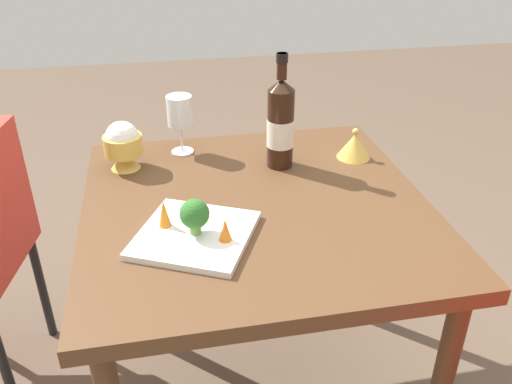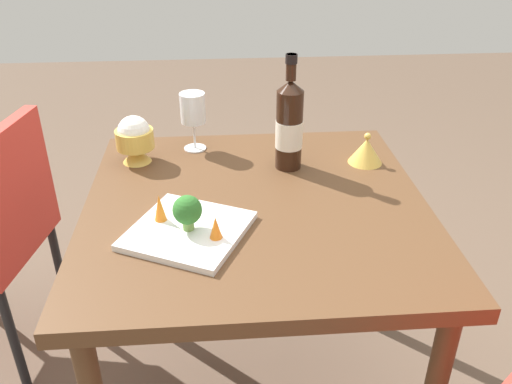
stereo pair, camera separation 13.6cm
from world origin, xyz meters
name	(u,v)px [view 2 (the right image)]	position (x,y,z in m)	size (l,w,h in m)	color
dining_table	(256,231)	(0.00, 0.00, 0.65)	(0.88, 0.88, 0.74)	brown
wine_bottle	(289,125)	(0.11, 0.20, 0.86)	(0.08, 0.08, 0.33)	black
wine_glass	(193,109)	(-0.16, 0.34, 0.86)	(0.08, 0.08, 0.18)	white
rice_bowl	(135,138)	(-0.33, 0.26, 0.81)	(0.11, 0.11, 0.14)	gold
rice_bowl_lid	(366,151)	(0.34, 0.21, 0.77)	(0.10, 0.10, 0.09)	gold
serving_plate	(188,231)	(-0.17, -0.13, 0.74)	(0.33, 0.33, 0.02)	white
broccoli_floret	(187,211)	(-0.17, -0.14, 0.80)	(0.07, 0.07, 0.09)	#729E4C
carrot_garnish_left	(160,208)	(-0.23, -0.09, 0.78)	(0.03, 0.03, 0.07)	orange
carrot_garnish_right	(216,227)	(-0.10, -0.18, 0.78)	(0.03, 0.03, 0.05)	orange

